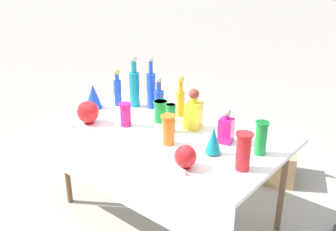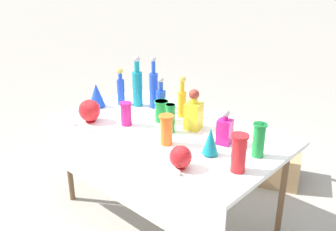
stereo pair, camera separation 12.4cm
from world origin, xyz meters
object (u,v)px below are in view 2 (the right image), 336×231
Objects in this scene: slender_vase_2 at (166,129)px; slender_vase_4 at (259,139)px; slender_vase_3 at (239,152)px; cardboard_box_behind_left at (273,164)px; square_decanter_1 at (225,130)px; fluted_vase_1 at (97,95)px; round_bowl_0 at (180,157)px; slender_vase_0 at (161,110)px; slender_vase_1 at (170,117)px; square_decanter_0 at (194,112)px; fluted_vase_0 at (210,141)px; tall_bottle_3 at (121,89)px; tall_bottle_2 at (137,85)px; round_bowl_1 at (89,111)px; tall_bottle_0 at (182,99)px; slender_vase_5 at (126,113)px; tall_bottle_1 at (161,99)px; tall_bottle_4 at (154,88)px.

slender_vase_2 is 0.59m from slender_vase_4.
cardboard_box_behind_left is (-0.35, 1.23, -0.73)m from slender_vase_3.
square_decanter_1 is 1.05× the size of slender_vase_3.
fluted_vase_1 is 1.39× the size of round_bowl_0.
slender_vase_4 is at bearing 0.23° from slender_vase_0.
square_decanter_0 is at bearing 60.57° from slender_vase_1.
slender_vase_2 is at bearing -136.57° from square_decanter_1.
cardboard_box_behind_left is (-0.11, 1.17, -0.70)m from fluted_vase_0.
square_decanter_0 is 1.84× the size of slender_vase_0.
square_decanter_1 reaches higher than slender_vase_1.
square_decanter_1 is 0.25m from slender_vase_4.
fluted_vase_0 is at bearing -2.18° from fluted_vase_1.
tall_bottle_3 is at bearing 168.87° from slender_vase_1.
tall_bottle_2 is 1.43× the size of square_decanter_0.
square_decanter_0 is 1.44× the size of slender_vase_1.
slender_vase_3 is 1.28× the size of fluted_vase_0.
slender_vase_2 is at bearing 147.29° from round_bowl_0.
fluted_vase_1 reaches higher than round_bowl_0.
slender_vase_4 is at bearing 17.17° from round_bowl_1.
fluted_vase_0 is 1.00m from round_bowl_1.
tall_bottle_0 is 1.88× the size of slender_vase_5.
cardboard_box_behind_left is at bearing 45.80° from tall_bottle_2.
tall_bottle_1 is 0.40m from square_decanter_0.
round_bowl_0 is (0.81, -0.60, -0.10)m from tall_bottle_4.
tall_bottle_3 is at bearing -152.96° from tall_bottle_4.
slender_vase_3 is at bearing -27.94° from tall_bottle_0.
square_decanter_1 reaches higher than fluted_vase_0.
tall_bottle_2 is 0.65m from square_decanter_0.
fluted_vase_0 is 0.91× the size of fluted_vase_1.
tall_bottle_4 is at bearing 143.31° from round_bowl_0.
tall_bottle_2 is 1.02m from fluted_vase_0.
square_decanter_0 is (0.39, -0.08, 0.01)m from tall_bottle_1.
square_decanter_0 is (0.64, -0.06, -0.05)m from tall_bottle_2.
slender_vase_5 is (-0.01, -0.35, -0.02)m from tall_bottle_1.
tall_bottle_3 reaches higher than fluted_vase_0.
slender_vase_1 is (-0.09, -0.15, -0.02)m from square_decanter_0.
square_decanter_0 reaches higher than slender_vase_5.
slender_vase_2 reaches higher than fluted_vase_1.
fluted_vase_0 is at bearing 3.16° from slender_vase_5.
round_bowl_1 is (-0.96, -0.38, -0.01)m from square_decanter_1.
slender_vase_5 reaches higher than round_bowl_0.
tall_bottle_2 is at bearing 124.89° from slender_vase_5.
round_bowl_1 is at bearing -173.63° from slender_vase_3.
slender_vase_2 is 0.31m from fluted_vase_0.
slender_vase_5 reaches higher than round_bowl_1.
tall_bottle_1 is 0.57m from slender_vase_2.
cardboard_box_behind_left is at bearing 62.50° from tall_bottle_0.
slender_vase_4 is (0.82, 0.00, 0.03)m from slender_vase_0.
tall_bottle_4 reaches higher than slender_vase_4.
round_bowl_0 is 1.58m from cardboard_box_behind_left.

